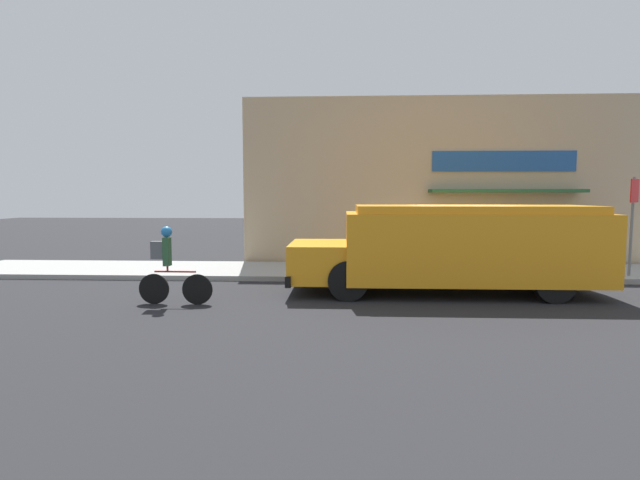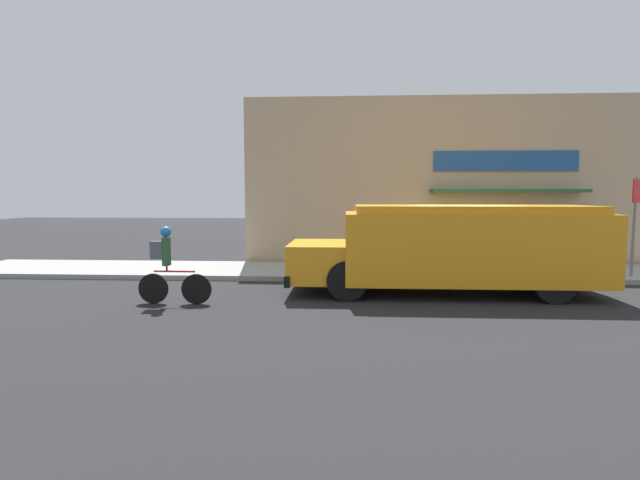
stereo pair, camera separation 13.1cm
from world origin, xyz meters
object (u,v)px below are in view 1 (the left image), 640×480
at_px(school_bus, 455,246).
at_px(stop_sign_post, 633,210).
at_px(trash_bin, 528,254).
at_px(cyclist, 169,265).

xyz_separation_m(school_bus, stop_sign_post, (4.91, 1.87, 0.77)).
bearing_deg(stop_sign_post, school_bus, -159.12).
bearing_deg(stop_sign_post, trash_bin, 153.75).
xyz_separation_m(school_bus, cyclist, (-6.06, -1.44, -0.27)).
height_order(cyclist, trash_bin, cyclist).
distance_m(cyclist, trash_bin, 9.80).
height_order(school_bus, cyclist, school_bus).
bearing_deg(cyclist, school_bus, 14.05).
xyz_separation_m(cyclist, trash_bin, (8.75, 4.41, -0.24)).
bearing_deg(trash_bin, stop_sign_post, -26.25).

